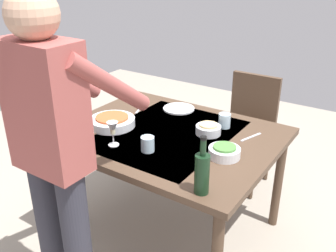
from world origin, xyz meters
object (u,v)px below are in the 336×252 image
chair_near (248,123)px  water_cup_near_right (77,128)px  person_server (55,150)px  wine_bottle (202,172)px  side_bowl_bread (208,129)px  wine_glass_left (113,129)px  side_bowl_salad (224,152)px  water_cup_far_left (224,121)px  dinner_plate_near (179,109)px  water_cup_near_left (148,144)px  dining_table (168,143)px  serving_bowl_pasta (112,121)px

chair_near → water_cup_near_right: chair_near is taller
person_server → wine_bottle: person_server is taller
water_cup_near_right → side_bowl_bread: bearing=-144.8°
wine_glass_left → side_bowl_salad: bearing=-158.8°
water_cup_far_left → dinner_plate_near: water_cup_far_left is taller
water_cup_near_left → water_cup_far_left: 0.59m
wine_glass_left → side_bowl_salad: (-0.61, -0.24, -0.07)m
side_bowl_salad → water_cup_near_left: bearing=24.3°
dining_table → side_bowl_bread: side_bowl_bread is taller
wine_bottle → side_bowl_bread: (0.28, -0.59, -0.08)m
dining_table → person_server: 0.86m
wine_bottle → side_bowl_bread: size_ratio=1.85×
water_cup_near_right → wine_glass_left: bearing=-175.8°
person_server → serving_bowl_pasta: (0.27, -0.69, -0.17)m
side_bowl_bread → side_bowl_salad: bearing=135.1°
chair_near → side_bowl_salad: (-0.25, 1.01, 0.26)m
side_bowl_salad → dinner_plate_near: side_bowl_salad is taller
water_cup_far_left → person_server: bearing=72.0°
chair_near → serving_bowl_pasta: chair_near is taller
wine_glass_left → water_cup_near_left: size_ratio=1.71×
water_cup_near_left → chair_near: bearing=-97.0°
water_cup_near_left → wine_bottle: bearing=157.1°
dining_table → serving_bowl_pasta: (0.37, 0.11, 0.11)m
water_cup_far_left → side_bowl_salad: water_cup_far_left is taller
wine_glass_left → side_bowl_bread: size_ratio=0.94×
chair_near → person_server: person_server is taller
wine_glass_left → serving_bowl_pasta: size_ratio=0.50×
chair_near → water_cup_near_right: size_ratio=9.05×
water_cup_far_left → side_bowl_bread: 0.15m
dinner_plate_near → water_cup_near_right: bearing=67.8°
water_cup_near_right → side_bowl_bread: 0.82m
water_cup_near_left → side_bowl_bread: (-0.18, -0.40, -0.01)m
water_cup_far_left → dinner_plate_near: (0.42, -0.10, -0.04)m
wine_glass_left → water_cup_near_right: wine_glass_left is taller
chair_near → water_cup_near_left: 1.23m
dining_table → serving_bowl_pasta: serving_bowl_pasta is taller
water_cup_near_right → side_bowl_salad: size_ratio=0.56×
side_bowl_salad → chair_near: bearing=-75.8°
chair_near → side_bowl_salad: chair_near is taller
chair_near → serving_bowl_pasta: bearing=62.1°
person_server → serving_bowl_pasta: bearing=-68.5°
side_bowl_bread → dinner_plate_near: side_bowl_bread is taller
side_bowl_salad → water_cup_near_right: bearing=16.2°
side_bowl_bread → water_cup_far_left: bearing=-104.7°
dinner_plate_near → chair_near: bearing=-122.1°
serving_bowl_pasta → wine_glass_left: bearing=132.7°
wine_glass_left → water_cup_near_left: (-0.21, -0.06, -0.06)m
water_cup_near_right → dinner_plate_near: bearing=-112.2°
wine_bottle → wine_glass_left: (0.67, -0.14, -0.01)m
side_bowl_bread → dinner_plate_near: size_ratio=0.70×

